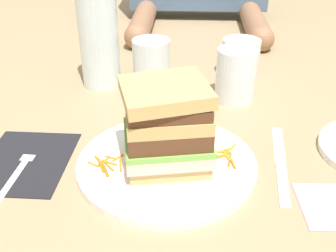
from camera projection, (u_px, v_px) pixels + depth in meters
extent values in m
plane|color=#9E8460|center=(174.00, 163.00, 0.60)|extent=(3.00, 3.00, 0.00)
cylinder|color=white|center=(167.00, 164.00, 0.59)|extent=(0.26, 0.26, 0.01)
cube|color=tan|center=(167.00, 155.00, 0.58)|extent=(0.13, 0.12, 0.02)
cube|color=beige|center=(167.00, 145.00, 0.57)|extent=(0.13, 0.13, 0.02)
cube|color=#7AB74C|center=(167.00, 137.00, 0.57)|extent=(0.13, 0.13, 0.01)
cube|color=#56331E|center=(167.00, 127.00, 0.56)|extent=(0.13, 0.12, 0.02)
cube|color=tan|center=(167.00, 113.00, 0.55)|extent=(0.13, 0.12, 0.02)
cube|color=#56331E|center=(167.00, 102.00, 0.54)|extent=(0.12, 0.12, 0.01)
cube|color=tan|center=(165.00, 92.00, 0.53)|extent=(0.14, 0.13, 0.02)
cylinder|color=orange|center=(108.00, 165.00, 0.58)|extent=(0.02, 0.03, 0.00)
cylinder|color=orange|center=(120.00, 165.00, 0.58)|extent=(0.01, 0.03, 0.00)
cylinder|color=orange|center=(101.00, 165.00, 0.58)|extent=(0.02, 0.03, 0.00)
cylinder|color=orange|center=(106.00, 171.00, 0.56)|extent=(0.01, 0.02, 0.00)
cylinder|color=orange|center=(93.00, 164.00, 0.58)|extent=(0.02, 0.01, 0.00)
cylinder|color=orange|center=(111.00, 157.00, 0.59)|extent=(0.02, 0.01, 0.00)
cylinder|color=orange|center=(110.00, 163.00, 0.58)|extent=(0.02, 0.01, 0.00)
cylinder|color=orange|center=(118.00, 158.00, 0.59)|extent=(0.01, 0.02, 0.00)
cylinder|color=orange|center=(103.00, 162.00, 0.58)|extent=(0.01, 0.02, 0.00)
cylinder|color=orange|center=(99.00, 161.00, 0.59)|extent=(0.02, 0.02, 0.00)
cylinder|color=orange|center=(233.00, 164.00, 0.58)|extent=(0.01, 0.02, 0.00)
cylinder|color=orange|center=(230.00, 160.00, 0.59)|extent=(0.01, 0.03, 0.00)
cylinder|color=orange|center=(231.00, 148.00, 0.61)|extent=(0.02, 0.02, 0.00)
cylinder|color=orange|center=(227.00, 156.00, 0.59)|extent=(0.01, 0.02, 0.00)
cylinder|color=orange|center=(219.00, 156.00, 0.60)|extent=(0.03, 0.02, 0.00)
cylinder|color=orange|center=(215.00, 155.00, 0.60)|extent=(0.03, 0.01, 0.00)
cylinder|color=orange|center=(227.00, 154.00, 0.60)|extent=(0.01, 0.02, 0.00)
cylinder|color=orange|center=(226.00, 150.00, 0.61)|extent=(0.02, 0.01, 0.00)
cylinder|color=orange|center=(217.00, 158.00, 0.59)|extent=(0.02, 0.02, 0.00)
cylinder|color=orange|center=(220.00, 152.00, 0.60)|extent=(0.03, 0.00, 0.00)
cube|color=black|center=(25.00, 161.00, 0.61)|extent=(0.13, 0.16, 0.00)
cube|color=silver|center=(9.00, 182.00, 0.56)|extent=(0.02, 0.11, 0.00)
cube|color=silver|center=(27.00, 156.00, 0.61)|extent=(0.02, 0.02, 0.00)
cylinder|color=silver|center=(40.00, 146.00, 0.63)|extent=(0.00, 0.04, 0.00)
cylinder|color=silver|center=(36.00, 146.00, 0.63)|extent=(0.00, 0.04, 0.00)
cylinder|color=silver|center=(33.00, 146.00, 0.64)|extent=(0.00, 0.04, 0.00)
cylinder|color=silver|center=(29.00, 146.00, 0.64)|extent=(0.00, 0.04, 0.00)
cube|color=silver|center=(283.00, 184.00, 0.56)|extent=(0.03, 0.10, 0.00)
cube|color=silver|center=(279.00, 145.00, 0.64)|extent=(0.03, 0.11, 0.00)
cylinder|color=white|center=(236.00, 75.00, 0.76)|extent=(0.07, 0.07, 0.10)
cylinder|color=orange|center=(235.00, 83.00, 0.77)|extent=(0.07, 0.07, 0.07)
cylinder|color=silver|center=(98.00, 31.00, 0.79)|extent=(0.08, 0.08, 0.22)
cylinder|color=silver|center=(151.00, 63.00, 0.82)|extent=(0.07, 0.07, 0.09)
cylinder|color=silver|center=(240.00, 58.00, 0.87)|extent=(0.08, 0.08, 0.08)
cube|color=pink|center=(335.00, 206.00, 0.52)|extent=(0.09, 0.09, 0.00)
cylinder|color=#936647|center=(142.00, 22.00, 1.12)|extent=(0.06, 0.25, 0.06)
cylinder|color=#936647|center=(255.00, 24.00, 1.10)|extent=(0.06, 0.25, 0.06)
sphere|color=#936647|center=(137.00, 37.00, 1.01)|extent=(0.06, 0.06, 0.06)
sphere|color=#936647|center=(261.00, 39.00, 1.00)|extent=(0.06, 0.06, 0.06)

